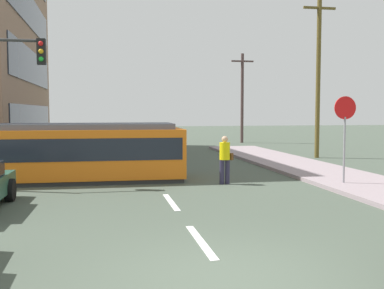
% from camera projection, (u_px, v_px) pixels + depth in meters
% --- Properties ---
extents(ground_plane, '(120.00, 120.00, 0.00)m').
position_uv_depth(ground_plane, '(155.00, 181.00, 16.92)').
color(ground_plane, '#444E42').
extents(lane_stripe_1, '(0.16, 2.40, 0.01)m').
position_uv_depth(lane_stripe_1, '(201.00, 241.00, 9.08)').
color(lane_stripe_1, silver).
rests_on(lane_stripe_1, ground).
extents(lane_stripe_2, '(0.16, 2.40, 0.01)m').
position_uv_depth(lane_stripe_2, '(171.00, 202.00, 13.00)').
color(lane_stripe_2, silver).
rests_on(lane_stripe_2, ground).
extents(lane_stripe_3, '(0.16, 2.40, 0.01)m').
position_uv_depth(lane_stripe_3, '(141.00, 162.00, 23.33)').
color(lane_stripe_3, silver).
rests_on(lane_stripe_3, ground).
extents(lane_stripe_4, '(0.16, 2.40, 0.01)m').
position_uv_depth(lane_stripe_4, '(133.00, 151.00, 29.21)').
color(lane_stripe_4, silver).
rests_on(lane_stripe_4, ground).
extents(streetcar_tram, '(7.29, 2.64, 2.09)m').
position_uv_depth(streetcar_tram, '(82.00, 151.00, 16.89)').
color(streetcar_tram, orange).
rests_on(streetcar_tram, ground).
extents(city_bus, '(2.66, 5.46, 1.77)m').
position_uv_depth(city_bus, '(105.00, 143.00, 22.11)').
color(city_bus, navy).
rests_on(city_bus, ground).
extents(pedestrian_crossing, '(0.49, 0.36, 1.67)m').
position_uv_depth(pedestrian_crossing, '(225.00, 157.00, 16.16)').
color(pedestrian_crossing, '#2C2942').
rests_on(pedestrian_crossing, ground).
extents(stop_sign, '(0.76, 0.07, 2.88)m').
position_uv_depth(stop_sign, '(345.00, 121.00, 15.47)').
color(stop_sign, gray).
rests_on(stop_sign, sidewalk_curb_right).
extents(utility_pole_mid, '(1.80, 0.24, 8.59)m').
position_uv_depth(utility_pole_mid, '(318.00, 75.00, 25.03)').
color(utility_pole_mid, brown).
rests_on(utility_pole_mid, ground).
extents(utility_pole_far, '(1.80, 0.24, 7.06)m').
position_uv_depth(utility_pole_far, '(242.00, 96.00, 37.08)').
color(utility_pole_far, '#4F3A38').
rests_on(utility_pole_far, ground).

